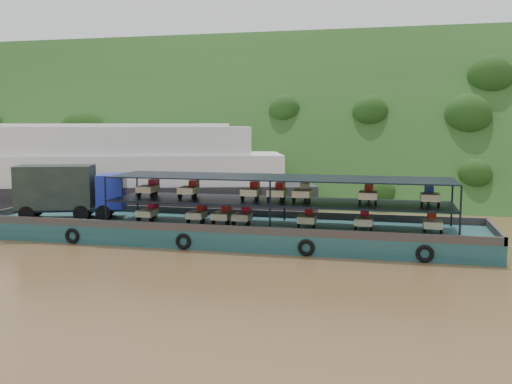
# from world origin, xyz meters

# --- Properties ---
(ground) EXTENTS (160.00, 160.00, 0.00)m
(ground) POSITION_xyz_m (0.00, 0.00, 0.00)
(ground) COLOR brown
(ground) RESTS_ON ground
(hillside) EXTENTS (140.00, 39.60, 39.60)m
(hillside) POSITION_xyz_m (0.00, 36.00, 0.00)
(hillside) COLOR #193312
(hillside) RESTS_ON ground
(cargo_barge) EXTENTS (35.00, 7.18, 5.09)m
(cargo_barge) POSITION_xyz_m (-5.01, 0.73, 1.29)
(cargo_barge) COLOR #134044
(cargo_barge) RESTS_ON ground
(passenger_ferry) EXTENTS (41.32, 21.59, 8.13)m
(passenger_ferry) POSITION_xyz_m (-19.58, 13.23, 3.52)
(passenger_ferry) COLOR black
(passenger_ferry) RESTS_ON ground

